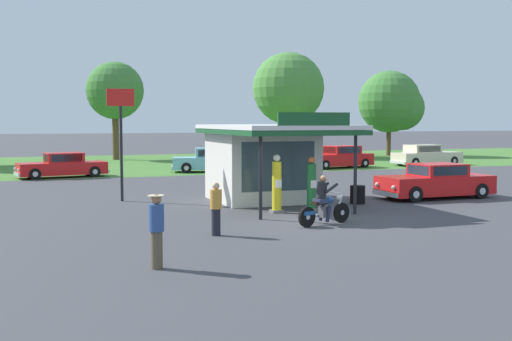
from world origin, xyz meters
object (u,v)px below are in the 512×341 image
(featured_classic_sedan, at_px, (435,182))
(parked_car_back_row_far_right, at_px, (426,156))
(gas_pump_nearside, at_px, (277,186))
(bystander_admiring_sedan, at_px, (157,229))
(parked_car_back_row_far_left, at_px, (338,158))
(spare_tire_stack, at_px, (358,195))
(parked_car_back_row_left, at_px, (62,166))
(roadside_pole_sign, at_px, (121,124))
(motorcycle_with_rider, at_px, (324,204))
(parked_car_back_row_right, at_px, (214,161))
(gas_pump_offside, at_px, (311,186))
(bystander_strolling_foreground, at_px, (216,208))

(featured_classic_sedan, relative_size, parked_car_back_row_far_right, 0.91)
(gas_pump_nearside, distance_m, bystander_admiring_sedan, 9.04)
(parked_car_back_row_far_left, height_order, bystander_admiring_sedan, bystander_admiring_sedan)
(gas_pump_nearside, relative_size, parked_car_back_row_far_left, 0.38)
(spare_tire_stack, bearing_deg, parked_car_back_row_left, 123.07)
(featured_classic_sedan, distance_m, roadside_pole_sign, 13.48)
(motorcycle_with_rider, height_order, parked_car_back_row_right, motorcycle_with_rider)
(gas_pump_offside, relative_size, spare_tire_stack, 2.78)
(motorcycle_with_rider, bearing_deg, roadside_pole_sign, 122.58)
(bystander_strolling_foreground, xyz_separation_m, spare_tire_stack, (7.29, 4.75, -0.45))
(gas_pump_offside, height_order, roadside_pole_sign, roadside_pole_sign)
(gas_pump_nearside, distance_m, parked_car_back_row_left, 18.46)
(parked_car_back_row_far_left, bearing_deg, parked_car_back_row_left, -176.47)
(gas_pump_nearside, xyz_separation_m, parked_car_back_row_left, (-6.53, 17.27, -0.31))
(parked_car_back_row_right, height_order, bystander_admiring_sedan, bystander_admiring_sedan)
(parked_car_back_row_left, height_order, roadside_pole_sign, roadside_pole_sign)
(gas_pump_offside, height_order, parked_car_back_row_left, gas_pump_offside)
(motorcycle_with_rider, bearing_deg, spare_tire_stack, 49.36)
(gas_pump_offside, relative_size, featured_classic_sedan, 0.39)
(parked_car_back_row_far_right, height_order, bystander_strolling_foreground, bystander_strolling_foreground)
(featured_classic_sedan, bearing_deg, bystander_strolling_foreground, -155.32)
(motorcycle_with_rider, bearing_deg, bystander_strolling_foreground, -170.61)
(motorcycle_with_rider, bearing_deg, gas_pump_offside, 72.08)
(parked_car_back_row_far_left, bearing_deg, gas_pump_offside, -120.24)
(gas_pump_offside, distance_m, motorcycle_with_rider, 3.12)
(roadside_pole_sign, bearing_deg, spare_tire_stack, -24.62)
(parked_car_back_row_far_right, xyz_separation_m, bystander_strolling_foreground, (-22.73, -21.95, 0.10))
(motorcycle_with_rider, relative_size, parked_car_back_row_left, 0.39)
(gas_pump_nearside, distance_m, bystander_strolling_foreground, 4.89)
(gas_pump_offside, height_order, bystander_admiring_sedan, gas_pump_offside)
(bystander_strolling_foreground, bearing_deg, parked_car_back_row_far_left, 54.94)
(parked_car_back_row_left, xyz_separation_m, spare_tire_stack, (10.48, -16.10, -0.30))
(bystander_strolling_foreground, bearing_deg, motorcycle_with_rider, 9.39)
(parked_car_back_row_far_right, xyz_separation_m, spare_tire_stack, (-15.44, -17.20, -0.35))
(parked_car_back_row_right, bearing_deg, roadside_pole_sign, -120.74)
(gas_pump_nearside, height_order, parked_car_back_row_far_left, gas_pump_nearside)
(motorcycle_with_rider, height_order, featured_classic_sedan, motorcycle_with_rider)
(parked_car_back_row_left, relative_size, roadside_pole_sign, 1.16)
(gas_pump_offside, relative_size, motorcycle_with_rider, 0.96)
(parked_car_back_row_right, distance_m, spare_tire_stack, 16.99)
(featured_classic_sedan, xyz_separation_m, parked_car_back_row_left, (-14.51, 15.64, -0.02))
(parked_car_back_row_right, distance_m, bystander_strolling_foreground, 22.58)
(motorcycle_with_rider, height_order, bystander_strolling_foreground, motorcycle_with_rider)
(bystander_strolling_foreground, relative_size, spare_tire_stack, 2.14)
(bystander_admiring_sedan, bearing_deg, parked_car_back_row_far_left, 54.97)
(parked_car_back_row_left, height_order, bystander_strolling_foreground, bystander_strolling_foreground)
(parked_car_back_row_far_left, height_order, spare_tire_stack, parked_car_back_row_far_left)
(parked_car_back_row_right, bearing_deg, motorcycle_with_rider, -96.78)
(motorcycle_with_rider, distance_m, parked_car_back_row_left, 21.38)
(parked_car_back_row_right, height_order, spare_tire_stack, parked_car_back_row_right)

